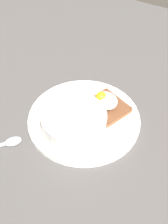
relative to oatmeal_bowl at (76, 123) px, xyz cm
name	(u,v)px	position (x,y,z in cm)	size (l,w,h in cm)	color
ground_plane	(84,124)	(0.37, -4.38, -4.75)	(120.00, 120.00, 2.00)	#4B4847
plate	(84,119)	(0.37, -4.38, -2.95)	(25.55, 25.55, 1.60)	white
oatmeal_bowl	(76,123)	(0.00, 0.00, 0.00)	(13.93, 13.93, 5.40)	white
toast_slice	(105,108)	(-2.70, -8.84, -1.97)	(11.64, 11.64, 1.39)	brown
poached_egg	(105,100)	(-2.55, -8.78, 0.54)	(5.63, 4.85, 4.05)	white
banana_slice_front	(62,93)	(8.96, -8.72, -2.24)	(3.49, 3.52, 1.08)	#F0EDC7
banana_slice_left	(79,102)	(3.73, -7.93, -2.12)	(4.06, 4.11, 1.37)	beige
banana_slice_back	(57,103)	(8.07, -5.12, -2.12)	(4.86, 4.87, 1.33)	beige
banana_slice_right	(75,93)	(6.08, -10.03, -2.20)	(4.18, 4.19, 1.15)	beige
banana_slice_inner	(67,99)	(6.52, -7.34, -2.09)	(3.03, 3.09, 1.39)	beige
spoon	(2,145)	(12.18, 10.30, -3.35)	(8.34, 9.88, 0.80)	silver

